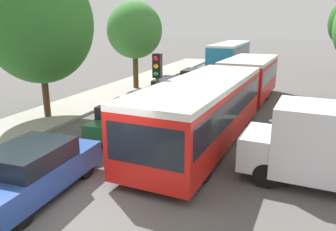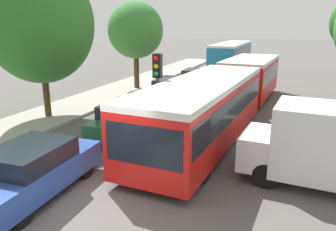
{
  "view_description": "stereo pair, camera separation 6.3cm",
  "coord_description": "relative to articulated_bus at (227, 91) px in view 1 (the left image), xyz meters",
  "views": [
    {
      "loc": [
        4.18,
        -6.12,
        4.45
      ],
      "look_at": [
        0.2,
        4.8,
        1.2
      ],
      "focal_mm": 35.0,
      "sensor_mm": 36.0,
      "label": 1
    },
    {
      "loc": [
        4.24,
        -6.09,
        4.45
      ],
      "look_at": [
        0.2,
        4.8,
        1.2
      ],
      "focal_mm": 35.0,
      "sensor_mm": 36.0,
      "label": 2
    }
  ],
  "objects": [
    {
      "name": "traffic_light",
      "position": [
        -2.01,
        -3.84,
        1.07
      ],
      "size": [
        0.32,
        0.36,
        3.4
      ],
      "rotation": [
        0.0,
        0.0,
        -1.57
      ],
      "color": "#56595E",
      "rests_on": "ground"
    },
    {
      "name": "tree_left_far",
      "position": [
        -7.34,
        5.38,
        2.52
      ],
      "size": [
        3.72,
        3.72,
        5.94
      ],
      "color": "#51381E",
      "rests_on": "ground"
    },
    {
      "name": "queued_car_blue",
      "position": [
        -3.53,
        -8.95,
        -0.7
      ],
      "size": [
        1.84,
        4.14,
        1.42
      ],
      "rotation": [
        0.0,
        0.0,
        1.6
      ],
      "color": "#284799",
      "rests_on": "ground"
    },
    {
      "name": "queued_car_tan",
      "position": [
        -3.5,
        2.13,
        -0.67
      ],
      "size": [
        1.94,
        4.35,
        1.5
      ],
      "rotation": [
        0.0,
        0.0,
        1.6
      ],
      "color": "tan",
      "rests_on": "ground"
    },
    {
      "name": "queued_car_silver",
      "position": [
        -3.6,
        7.25,
        -0.73
      ],
      "size": [
        1.76,
        3.96,
        1.36
      ],
      "rotation": [
        0.0,
        0.0,
        1.6
      ],
      "color": "#B7BABF",
      "rests_on": "ground"
    },
    {
      "name": "tree_left_mid",
      "position": [
        -8.2,
        -2.79,
        2.94
      ],
      "size": [
        4.9,
        4.9,
        7.23
      ],
      "color": "#51381E",
      "rests_on": "ground"
    },
    {
      "name": "city_bus_rear",
      "position": [
        -3.41,
        20.9,
        0.02
      ],
      "size": [
        2.76,
        11.65,
        2.5
      ],
      "rotation": [
        0.0,
        0.0,
        1.56
      ],
      "color": "teal",
      "rests_on": "ground"
    },
    {
      "name": "queued_car_green",
      "position": [
        -3.53,
        -3.65,
        -0.73
      ],
      "size": [
        1.78,
        3.99,
        1.37
      ],
      "rotation": [
        0.0,
        0.0,
        1.6
      ],
      "color": "#236638",
      "rests_on": "ground"
    },
    {
      "name": "kerb_strip_left",
      "position": [
        -8.33,
        5.9,
        -1.35
      ],
      "size": [
        3.2,
        39.99,
        0.14
      ],
      "primitive_type": "cube",
      "color": "#9E998E",
      "rests_on": "ground"
    },
    {
      "name": "articulated_bus",
      "position": [
        0.0,
        0.0,
        0.0
      ],
      "size": [
        3.78,
        16.75,
        2.47
      ],
      "rotation": [
        0.0,
        0.0,
        -1.65
      ],
      "color": "red",
      "rests_on": "ground"
    },
    {
      "name": "ground_plane",
      "position": [
        -1.62,
        -9.1,
        -1.42
      ],
      "size": [
        200.0,
        200.0,
        0.0
      ],
      "primitive_type": "plane",
      "color": "#565451"
    }
  ]
}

